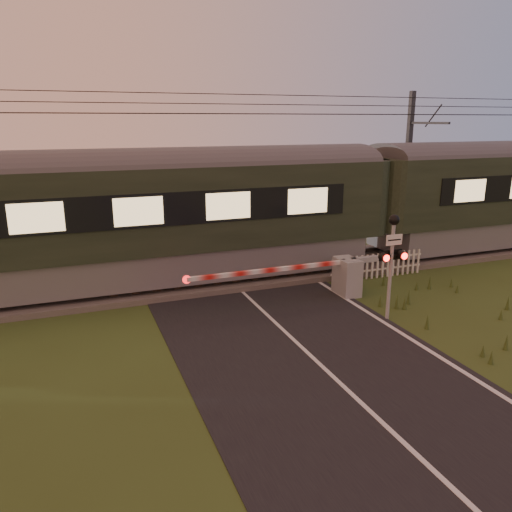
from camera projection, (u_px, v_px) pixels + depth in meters
name	position (u px, v px, depth m)	size (l,w,h in m)	color
ground	(312.00, 358.00, 11.52)	(160.00, 160.00, 0.00)	#35451A
road	(317.00, 362.00, 11.32)	(6.00, 140.00, 0.03)	black
track_bed	(226.00, 276.00, 17.36)	(140.00, 3.40, 0.39)	#47423D
overhead_wires	(224.00, 106.00, 15.87)	(120.00, 0.62, 0.62)	black
train	(369.00, 201.00, 18.70)	(44.55, 3.07, 4.16)	slate
boom_gate	(340.00, 276.00, 15.45)	(6.26, 0.90, 1.20)	gray
crossing_signal	(392.00, 248.00, 13.24)	(0.74, 0.33, 2.92)	gray
picket_fence	(378.00, 266.00, 17.24)	(3.63, 0.07, 0.87)	silver
catenary_mast	(408.00, 166.00, 21.60)	(0.20, 2.45, 6.48)	#2D2D30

